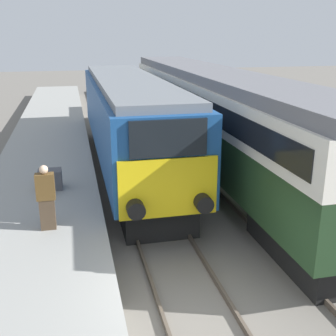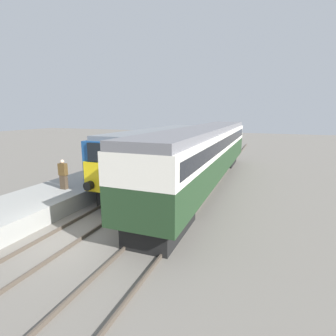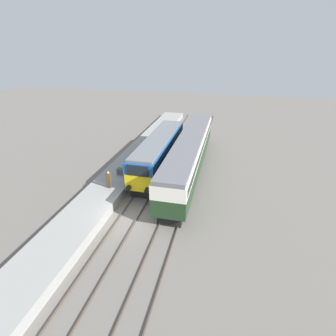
# 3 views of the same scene
# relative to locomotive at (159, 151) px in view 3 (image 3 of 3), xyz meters

# --- Properties ---
(ground_plane) EXTENTS (120.00, 120.00, 0.00)m
(ground_plane) POSITION_rel_locomotive_xyz_m (0.00, -9.86, -2.10)
(ground_plane) COLOR slate
(platform_left) EXTENTS (3.50, 50.00, 0.82)m
(platform_left) POSITION_rel_locomotive_xyz_m (-3.30, -1.86, -1.69)
(platform_left) COLOR gray
(platform_left) RESTS_ON ground_plane
(rails_near_track) EXTENTS (1.51, 60.00, 0.14)m
(rails_near_track) POSITION_rel_locomotive_xyz_m (0.00, -4.86, -2.03)
(rails_near_track) COLOR #4C4238
(rails_near_track) RESTS_ON ground_plane
(rails_far_track) EXTENTS (1.50, 60.00, 0.14)m
(rails_far_track) POSITION_rel_locomotive_xyz_m (3.40, -4.86, -2.03)
(rails_far_track) COLOR #4C4238
(rails_far_track) RESTS_ON ground_plane
(locomotive) EXTENTS (2.70, 14.27, 3.75)m
(locomotive) POSITION_rel_locomotive_xyz_m (0.00, 0.00, 0.00)
(locomotive) COLOR black
(locomotive) RESTS_ON ground_plane
(passenger_carriage) EXTENTS (2.75, 20.20, 3.99)m
(passenger_carriage) POSITION_rel_locomotive_xyz_m (3.40, -0.13, 0.33)
(passenger_carriage) COLOR black
(passenger_carriage) RESTS_ON ground_plane
(person_on_platform) EXTENTS (0.44, 0.26, 1.62)m
(person_on_platform) POSITION_rel_locomotive_xyz_m (-2.92, -6.58, -0.48)
(person_on_platform) COLOR #473828
(person_on_platform) RESTS_ON platform_left
(luggage_crate) EXTENTS (0.70, 0.56, 0.60)m
(luggage_crate) POSITION_rel_locomotive_xyz_m (-2.97, -3.75, -0.98)
(luggage_crate) COLOR #4C4C51
(luggage_crate) RESTS_ON platform_left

